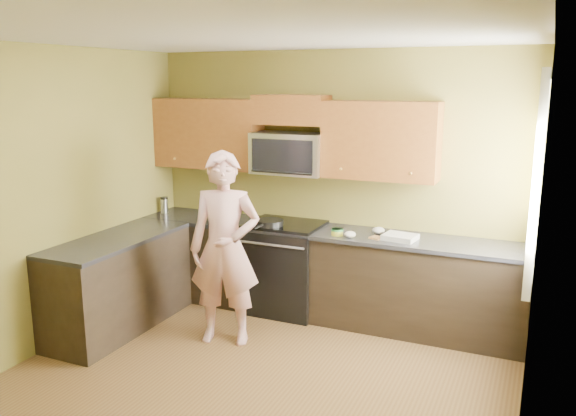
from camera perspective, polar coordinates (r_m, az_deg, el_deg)
The scene contains 26 objects.
floor at distance 4.86m, azimuth -4.24°, elevation -17.25°, with size 4.00×4.00×0.00m, color brown.
ceiling at distance 4.25m, azimuth -4.84°, elevation 16.37°, with size 4.00×4.00×0.00m, color white.
wall_back at distance 6.16m, azimuth 4.35°, elevation 2.47°, with size 4.00×4.00×0.00m, color olive.
wall_front at distance 2.85m, azimuth -24.27°, elevation -10.30°, with size 4.00×4.00×0.00m, color olive.
wall_left at distance 5.58m, azimuth -22.92°, elevation 0.50°, with size 4.00×4.00×0.00m, color olive.
wall_right at distance 3.86m, azimuth 22.68°, elevation -4.37°, with size 4.00×4.00×0.00m, color olive.
cabinet_back_run at distance 6.11m, azimuth 3.26°, elevation -6.42°, with size 4.00×0.60×0.88m, color black.
cabinet_left_run at distance 6.03m, azimuth -16.06°, elevation -7.14°, with size 0.60×1.60×0.88m, color black.
countertop_back at distance 5.97m, azimuth 3.28°, elevation -2.26°, with size 4.00×0.62×0.04m, color black.
countertop_left at distance 5.89m, azimuth -16.25°, elevation -2.93°, with size 0.62×1.60×0.04m, color black.
stove at distance 6.22m, azimuth -0.29°, elevation -5.71°, with size 0.76×0.65×0.95m, color black, non-canonical shape.
microwave at distance 6.10m, azimuth 0.18°, elevation 3.37°, with size 0.76×0.40×0.42m, color silver, non-canonical shape.
upper_cab_left at distance 6.59m, azimuth -7.62°, elevation 3.92°, with size 1.22×0.33×0.75m, color brown, non-canonical shape.
upper_cab_right at distance 5.83m, azimuth 8.83°, elevation 2.80°, with size 1.12×0.33×0.75m, color brown, non-canonical shape.
upper_cab_over_mw at distance 6.07m, azimuth 0.32°, elevation 9.49°, with size 0.76×0.33×0.30m, color brown.
window at distance 4.98m, azimuth 23.13°, elevation 2.69°, with size 0.06×1.06×1.66m, color white, non-canonical shape.
woman at distance 5.41m, azimuth -6.13°, elevation -3.94°, with size 0.65×0.43×1.78m, color #CC6666.
frying_pan at distance 5.98m, azimuth -1.76°, elevation -1.71°, with size 0.27×0.48×0.06m, color black, non-canonical shape.
butter_tub at distance 5.74m, azimuth 4.79°, elevation -2.65°, with size 0.12×0.12×0.08m, color yellow, non-canonical shape.
toast_slice at distance 5.67m, azimuth 8.55°, elevation -2.87°, with size 0.11×0.11×0.01m, color #B27F47.
napkin_a at distance 5.67m, azimuth 6.03°, elevation -2.56°, with size 0.11×0.12×0.06m, color silver.
napkin_b at distance 5.84m, azimuth 8.75°, elevation -2.16°, with size 0.12×0.13×0.07m, color silver.
dish_towel at distance 5.66m, azimuth 10.79°, elevation -2.78°, with size 0.30×0.24×0.05m, color silver.
travel_mug at distance 6.83m, azimuth -11.85°, elevation -0.46°, with size 0.08×0.08×0.18m, color silver, non-canonical shape.
glass_a at distance 6.56m, azimuth -6.00°, elevation -0.26°, with size 0.07×0.07×0.12m, color silver.
glass_b at distance 6.62m, azimuth -5.58°, elevation -0.12°, with size 0.07×0.07×0.12m, color silver.
Camera 1 is at (2.02, -3.72, 2.39)m, focal length 36.72 mm.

